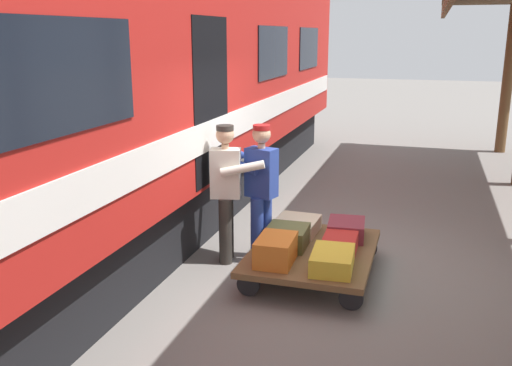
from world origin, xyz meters
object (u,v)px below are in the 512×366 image
at_px(suitcase_yellow_case, 332,260).
at_px(suitcase_red_plastic, 340,244).
at_px(suitcase_orange_carryall, 276,250).
at_px(train_car, 103,89).
at_px(porter_in_overalls, 260,188).
at_px(suitcase_burgundy_valise, 346,229).
at_px(suitcase_cream_canvas, 297,226).
at_px(porter_by_door, 227,189).
at_px(luggage_cart, 313,253).
at_px(suitcase_olive_duffel, 287,237).

bearing_deg(suitcase_yellow_case, suitcase_red_plastic, -90.00).
bearing_deg(suitcase_orange_carryall, suitcase_yellow_case, 180.00).
relative_size(train_car, porter_in_overalls, 9.49).
distance_m(suitcase_burgundy_valise, suitcase_cream_canvas, 0.62).
xyz_separation_m(suitcase_burgundy_valise, porter_by_door, (1.41, 0.36, 0.49)).
height_order(train_car, suitcase_orange_carryall, train_car).
bearing_deg(porter_by_door, train_car, -7.05).
relative_size(porter_in_overalls, porter_by_door, 1.00).
distance_m(suitcase_yellow_case, suitcase_orange_carryall, 0.62).
xyz_separation_m(train_car, porter_in_overalls, (-2.13, 0.06, -1.14)).
distance_m(luggage_cart, porter_in_overalls, 1.03).
height_order(train_car, suitcase_yellow_case, train_car).
bearing_deg(suitcase_cream_canvas, luggage_cart, 121.78).
bearing_deg(suitcase_yellow_case, luggage_cart, -58.22).
bearing_deg(train_car, suitcase_orange_carryall, 161.31).
height_order(suitcase_cream_canvas, porter_in_overalls, porter_in_overalls).
distance_m(train_car, suitcase_orange_carryall, 3.13).
distance_m(suitcase_orange_carryall, porter_in_overalls, 1.02).
distance_m(suitcase_orange_carryall, suitcase_cream_canvas, 1.01).
relative_size(train_car, porter_by_door, 9.49).
relative_size(luggage_cart, porter_by_door, 1.07).
distance_m(suitcase_red_plastic, suitcase_olive_duffel, 0.62).
relative_size(train_car, luggage_cart, 8.85).
relative_size(suitcase_orange_carryall, porter_in_overalls, 0.33).
xyz_separation_m(luggage_cart, suitcase_yellow_case, (-0.31, 0.50, 0.15)).
bearing_deg(train_car, porter_in_overalls, 178.44).
xyz_separation_m(train_car, suitcase_orange_carryall, (-2.56, 0.87, -1.59)).
bearing_deg(luggage_cart, suitcase_yellow_case, 121.78).
height_order(train_car, porter_in_overalls, train_car).
relative_size(luggage_cart, suitcase_burgundy_valise, 3.50).
bearing_deg(porter_by_door, luggage_cart, 172.54).
bearing_deg(suitcase_orange_carryall, train_car, -18.69).
bearing_deg(porter_in_overalls, suitcase_orange_carryall, 117.71).
xyz_separation_m(train_car, suitcase_olive_duffel, (-2.56, 0.36, -1.62)).
height_order(suitcase_orange_carryall, porter_by_door, porter_by_door).
xyz_separation_m(train_car, luggage_cart, (-2.87, 0.36, -1.78)).
bearing_deg(porter_by_door, suitcase_burgundy_valise, -165.76).
bearing_deg(suitcase_burgundy_valise, suitcase_orange_carryall, 58.22).
distance_m(porter_in_overalls, porter_by_door, 0.40).
xyz_separation_m(suitcase_red_plastic, suitcase_orange_carryall, (0.62, 0.50, 0.05)).
height_order(suitcase_burgundy_valise, suitcase_yellow_case, suitcase_burgundy_valise).
xyz_separation_m(luggage_cart, suitcase_olive_duffel, (0.31, -0.00, 0.17)).
distance_m(suitcase_olive_duffel, porter_by_door, 0.94).
distance_m(train_car, luggage_cart, 3.40).
bearing_deg(porter_in_overalls, luggage_cart, 157.46).
bearing_deg(suitcase_olive_duffel, suitcase_red_plastic, 180.00).
bearing_deg(suitcase_olive_duffel, suitcase_burgundy_valise, -141.10).
xyz_separation_m(suitcase_red_plastic, porter_by_door, (1.41, -0.14, 0.51)).
height_order(train_car, luggage_cart, train_car).
distance_m(suitcase_olive_duffel, suitcase_orange_carryall, 0.50).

